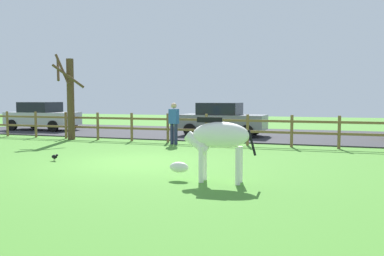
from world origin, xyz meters
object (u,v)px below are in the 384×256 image
zebra (217,140)px  parked_car_grey (222,119)px  parked_car_silver (42,116)px  crow_on_grass (55,157)px  bare_tree (70,96)px  visitor_near_fence (174,122)px

zebra → parked_car_grey: (-2.34, 9.86, -0.08)m
zebra → parked_car_silver: bearing=142.0°
crow_on_grass → parked_car_silver: 11.50m
crow_on_grass → bare_tree: bearing=121.5°
bare_tree → visitor_near_fence: bearing=-3.3°
bare_tree → parked_car_grey: 7.00m
bare_tree → visitor_near_fence: bare_tree is taller
visitor_near_fence → crow_on_grass: bearing=-110.4°
parked_car_silver → visitor_near_fence: (9.36, -3.76, 0.06)m
parked_car_grey → parked_car_silver: bearing=179.4°
parked_car_grey → visitor_near_fence: size_ratio=2.47×
parked_car_grey → bare_tree: bearing=-150.9°
zebra → parked_car_grey: size_ratio=0.48×
crow_on_grass → visitor_near_fence: visitor_near_fence is taller
bare_tree → parked_car_silver: size_ratio=0.93×
parked_car_silver → bare_tree: bearing=-38.6°
zebra → crow_on_grass: size_ratio=9.00×
parked_car_silver → parked_car_grey: (10.40, -0.11, 0.00)m
parked_car_silver → parked_car_grey: 10.40m
parked_car_silver → crow_on_grass: bearing=-49.0°
bare_tree → parked_car_grey: size_ratio=0.92×
visitor_near_fence → bare_tree: bearing=176.7°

